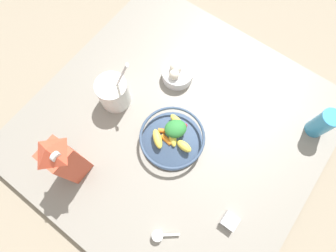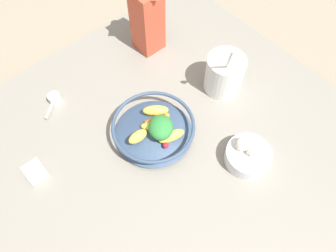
{
  "view_description": "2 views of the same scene",
  "coord_description": "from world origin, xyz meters",
  "px_view_note": "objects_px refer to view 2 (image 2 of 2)",
  "views": [
    {
      "loc": [
        -0.28,
        -0.17,
        0.95
      ],
      "look_at": [
        -0.03,
        0.01,
        0.09
      ],
      "focal_mm": 28.0,
      "sensor_mm": 36.0,
      "label": 1
    },
    {
      "loc": [
        0.32,
        -0.3,
        0.85
      ],
      "look_at": [
        -0.03,
        0.01,
        0.08
      ],
      "focal_mm": 35.0,
      "sensor_mm": 36.0,
      "label": 2
    }
  ],
  "objects_px": {
    "spice_jar": "(35,172)",
    "garlic_bowl": "(248,154)",
    "fruit_bowl": "(154,128)",
    "milk_carton": "(147,15)",
    "yogurt_tub": "(225,72)"
  },
  "relations": [
    {
      "from": "garlic_bowl",
      "to": "spice_jar",
      "type": "bearing_deg",
      "value": -126.64
    },
    {
      "from": "garlic_bowl",
      "to": "fruit_bowl",
      "type": "bearing_deg",
      "value": -147.99
    },
    {
      "from": "fruit_bowl",
      "to": "garlic_bowl",
      "type": "distance_m",
      "value": 0.26
    },
    {
      "from": "fruit_bowl",
      "to": "milk_carton",
      "type": "distance_m",
      "value": 0.36
    },
    {
      "from": "fruit_bowl",
      "to": "milk_carton",
      "type": "height_order",
      "value": "milk_carton"
    },
    {
      "from": "fruit_bowl",
      "to": "yogurt_tub",
      "type": "xyz_separation_m",
      "value": [
        0.0,
        0.27,
        0.03
      ]
    },
    {
      "from": "yogurt_tub",
      "to": "garlic_bowl",
      "type": "bearing_deg",
      "value": -30.72
    },
    {
      "from": "milk_carton",
      "to": "spice_jar",
      "type": "xyz_separation_m",
      "value": [
        0.17,
        -0.52,
        -0.12
      ]
    },
    {
      "from": "yogurt_tub",
      "to": "spice_jar",
      "type": "distance_m",
      "value": 0.6
    },
    {
      "from": "milk_carton",
      "to": "garlic_bowl",
      "type": "bearing_deg",
      "value": -7.85
    },
    {
      "from": "spice_jar",
      "to": "garlic_bowl",
      "type": "xyz_separation_m",
      "value": [
        0.34,
        0.45,
        0.01
      ]
    },
    {
      "from": "yogurt_tub",
      "to": "garlic_bowl",
      "type": "distance_m",
      "value": 0.26
    },
    {
      "from": "milk_carton",
      "to": "yogurt_tub",
      "type": "relative_size",
      "value": 1.09
    },
    {
      "from": "spice_jar",
      "to": "yogurt_tub",
      "type": "bearing_deg",
      "value": 78.52
    },
    {
      "from": "milk_carton",
      "to": "spice_jar",
      "type": "height_order",
      "value": "milk_carton"
    }
  ]
}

